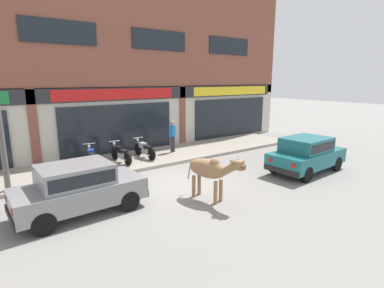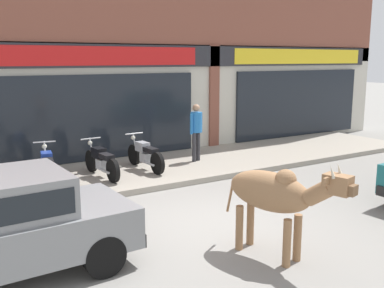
{
  "view_description": "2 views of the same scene",
  "coord_description": "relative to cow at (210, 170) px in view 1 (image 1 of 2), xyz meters",
  "views": [
    {
      "loc": [
        -5.76,
        -8.71,
        3.77
      ],
      "look_at": [
        1.27,
        1.0,
        1.17
      ],
      "focal_mm": 28.0,
      "sensor_mm": 36.0,
      "label": 1
    },
    {
      "loc": [
        -4.47,
        -6.58,
        2.98
      ],
      "look_at": [
        0.23,
        1.0,
        1.28
      ],
      "focal_mm": 42.0,
      "sensor_mm": 36.0,
      "label": 2
    }
  ],
  "objects": [
    {
      "name": "motorcycle_2",
      "position": [
        0.53,
        5.49,
        -0.48
      ],
      "size": [
        0.52,
        1.81,
        0.88
      ],
      "color": "black",
      "rests_on": "sidewalk"
    },
    {
      "name": "cow",
      "position": [
        0.0,
        0.0,
        0.0
      ],
      "size": [
        0.89,
        2.11,
        1.61
      ],
      "color": "#936B47",
      "rests_on": "ground"
    },
    {
      "name": "shop_building",
      "position": [
        0.04,
        7.52,
        3.57
      ],
      "size": [
        23.0,
        1.4,
        9.57
      ],
      "color": "brown",
      "rests_on": "ground"
    },
    {
      "name": "ground_plane",
      "position": [
        0.04,
        1.77,
        -1.01
      ],
      "size": [
        90.0,
        90.0,
        0.0
      ],
      "primitive_type": "plane",
      "color": "gray"
    },
    {
      "name": "car_0",
      "position": [
        5.07,
        -0.06,
        -0.19
      ],
      "size": [
        3.68,
        1.77,
        1.46
      ],
      "color": "black",
      "rests_on": "ground"
    },
    {
      "name": "motorcycle_1",
      "position": [
        -0.71,
        5.37,
        -0.48
      ],
      "size": [
        0.52,
        1.81,
        0.88
      ],
      "color": "black",
      "rests_on": "sidewalk"
    },
    {
      "name": "car_1",
      "position": [
        -3.62,
        1.42,
        -0.19
      ],
      "size": [
        3.67,
        1.74,
        1.46
      ],
      "color": "black",
      "rests_on": "ground"
    },
    {
      "name": "motorcycle_0",
      "position": [
        -1.96,
        5.52,
        -0.48
      ],
      "size": [
        0.6,
        1.8,
        0.88
      ],
      "color": "black",
      "rests_on": "sidewalk"
    },
    {
      "name": "sidewalk",
      "position": [
        0.04,
        5.62,
        -0.94
      ],
      "size": [
        19.0,
        3.29,
        0.14
      ],
      "primitive_type": "cube",
      "color": "gray",
      "rests_on": "ground"
    },
    {
      "name": "pedestrian",
      "position": [
        2.17,
        5.62,
        0.12
      ],
      "size": [
        0.48,
        0.32,
        1.6
      ],
      "color": "#2D2D33",
      "rests_on": "sidewalk"
    }
  ]
}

